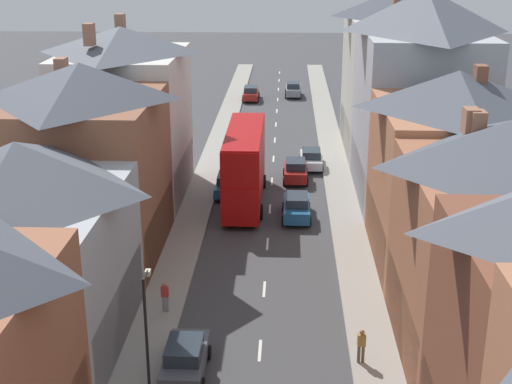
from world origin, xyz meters
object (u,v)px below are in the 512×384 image
at_px(car_parked_right_a, 296,206).
at_px(car_near_silver, 293,89).
at_px(car_near_blue, 185,358).
at_px(double_decker_bus_lead, 245,165).
at_px(pedestrian_mid_left, 165,295).
at_px(street_lamp, 147,330).
at_px(car_parked_left_a, 311,158).
at_px(pedestrian_near_right, 361,344).
at_px(car_far_grey, 228,184).
at_px(car_mid_white, 251,93).
at_px(car_parked_left_b, 295,170).

bearing_deg(car_parked_right_a, car_near_silver, 90.00).
bearing_deg(car_near_blue, double_decker_bus_lead, 86.51).
height_order(pedestrian_mid_left, street_lamp, street_lamp).
height_order(car_parked_left_a, street_lamp, street_lamp).
relative_size(pedestrian_near_right, pedestrian_mid_left, 1.00).
bearing_deg(car_near_silver, pedestrian_near_right, -87.35).
xyz_separation_m(car_near_blue, car_parked_right_a, (4.90, 18.34, 0.03)).
relative_size(car_near_blue, car_far_grey, 0.94).
bearing_deg(car_parked_left_a, car_parked_right_a, -96.57).
distance_m(car_near_blue, car_parked_left_a, 30.27).
bearing_deg(car_parked_left_a, car_mid_white, 103.48).
relative_size(car_mid_white, street_lamp, 0.81).
height_order(car_near_silver, car_mid_white, car_near_silver).
bearing_deg(street_lamp, car_parked_left_a, 76.86).
height_order(car_near_silver, car_far_grey, car_near_silver).
height_order(car_parked_right_a, street_lamp, street_lamp).
bearing_deg(car_parked_right_a, car_near_blue, -104.96).
bearing_deg(car_mid_white, street_lamp, -91.15).
height_order(double_decker_bus_lead, car_near_silver, double_decker_bus_lead).
bearing_deg(car_parked_right_a, pedestrian_mid_left, -116.59).
bearing_deg(street_lamp, car_near_silver, 84.21).
relative_size(car_parked_left_b, street_lamp, 0.72).
height_order(car_near_silver, street_lamp, street_lamp).
bearing_deg(car_parked_right_a, street_lamp, -106.67).
bearing_deg(pedestrian_near_right, car_near_silver, 92.65).
height_order(car_parked_left_b, street_lamp, street_lamp).
bearing_deg(pedestrian_mid_left, car_parked_left_b, 72.62).
xyz_separation_m(car_near_blue, car_far_grey, (0.00, 22.92, -0.00)).
height_order(double_decker_bus_lead, car_far_grey, double_decker_bus_lead).
height_order(pedestrian_near_right, street_lamp, street_lamp).
bearing_deg(car_parked_left_b, double_decker_bus_lead, -125.48).
xyz_separation_m(car_mid_white, pedestrian_mid_left, (-1.70, -50.33, 0.21)).
bearing_deg(double_decker_bus_lead, car_parked_left_a, 59.84).
distance_m(car_parked_left_b, pedestrian_mid_left, 22.10).
bearing_deg(car_near_blue, car_mid_white, 90.00).
bearing_deg(car_mid_white, double_decker_bus_lead, -87.85).
xyz_separation_m(car_mid_white, pedestrian_near_right, (7.52, -54.45, 0.21)).
bearing_deg(car_near_silver, car_far_grey, -98.00).
relative_size(car_parked_left_a, car_far_grey, 0.94).
bearing_deg(pedestrian_mid_left, car_near_silver, 82.85).
distance_m(car_near_silver, street_lamp, 59.97).
distance_m(car_near_silver, car_parked_left_b, 31.51).
height_order(double_decker_bus_lead, pedestrian_mid_left, double_decker_bus_lead).
bearing_deg(car_far_grey, car_near_silver, 82.00).
xyz_separation_m(pedestrian_near_right, street_lamp, (-8.67, -2.90, 2.21)).
bearing_deg(car_near_blue, car_parked_left_a, 78.18).
bearing_deg(double_decker_bus_lead, street_lamp, -96.05).
xyz_separation_m(car_near_blue, car_parked_left_b, (4.90, 26.25, 0.04)).
bearing_deg(car_parked_left_a, pedestrian_near_right, -87.35).
relative_size(car_parked_left_b, car_far_grey, 0.94).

